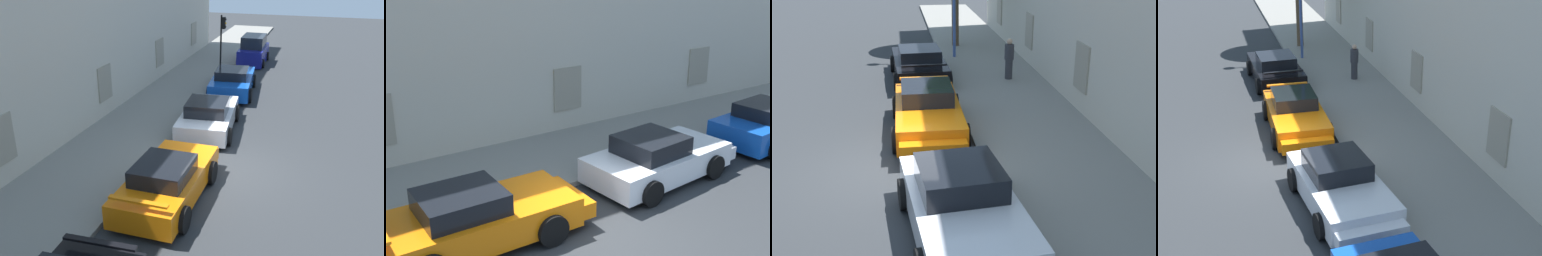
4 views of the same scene
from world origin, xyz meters
The scene contains 6 objects.
ground_plane centered at (0.00, 0.00, 0.00)m, with size 80.00×80.00×0.00m, color #2B2D30.
sidewalk centered at (0.00, 4.33, 0.07)m, with size 60.00×3.80×0.14m, color gray.
sportscar_red_lead centered at (-8.34, 1.27, 0.61)m, with size 5.07×2.36×1.38m.
sportscar_yellow_flank centered at (-2.21, 1.24, 0.62)m, with size 4.79×2.14×1.37m.
sportscar_white_middle centered at (3.33, 1.56, 0.61)m, with size 4.70×2.52×1.37m.
pedestrian_admiring centered at (-7.32, 4.80, 0.96)m, with size 0.52×0.52×1.61m.
Camera 4 is at (15.96, -1.58, 7.96)m, focal length 51.16 mm.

